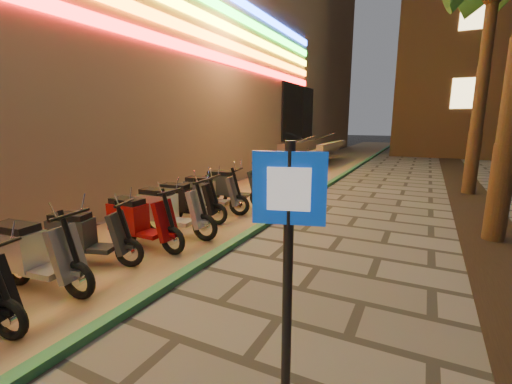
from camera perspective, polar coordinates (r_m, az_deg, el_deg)
The scene contains 11 objects.
parking_strip at distance 12.20m, azimuth 2.50°, elevation 0.69°, with size 3.40×60.00×0.01m, color #8C7251.
green_curb at distance 11.62m, azimuth 10.19°, elevation 0.18°, with size 0.18×60.00×0.10m, color #276A40.
mall_building at distance 21.47m, azimuth -33.96°, elevation 23.72°, with size 24.23×44.00×15.00m.
pedestrian_sign at distance 2.39m, azimuth 5.34°, elevation -10.50°, with size 0.48×0.16×2.21m.
scooter_6 at distance 5.75m, azimuth -33.41°, elevation -8.60°, with size 1.74×0.67×1.22m.
scooter_7 at distance 6.31m, azimuth -26.55°, elevation -6.58°, with size 1.58×0.84×1.12m.
scooter_8 at distance 6.75m, azimuth -19.02°, elevation -4.55°, with size 1.69×0.59×1.20m.
scooter_9 at distance 7.25m, azimuth -14.35°, elevation -2.93°, with size 1.79×0.63×1.26m.
scooter_10 at distance 8.15m, azimuth -11.70°, elevation -1.48°, with size 1.67×0.71×1.17m.
scooter_11 at distance 8.84m, azimuth -7.84°, elevation -0.19°, with size 1.73×0.74×1.22m.
scooter_12 at distance 9.55m, azimuth -4.36°, elevation 0.91°, with size 1.81×0.79×1.27m.
Camera 1 is at (2.25, -0.95, 2.34)m, focal length 24.00 mm.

